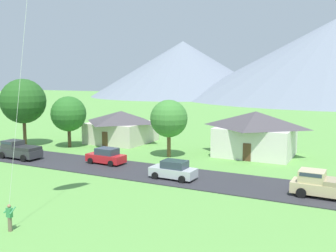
{
  "coord_description": "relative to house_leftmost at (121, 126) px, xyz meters",
  "views": [
    {
      "loc": [
        12.8,
        -2.21,
        9.25
      ],
      "look_at": [
        1.43,
        20.08,
        6.02
      ],
      "focal_mm": 40.66,
      "sensor_mm": 36.0,
      "label": 1
    }
  ],
  "objects": [
    {
      "name": "parked_car_silver_mid_west",
      "position": [
        15.44,
        -14.54,
        -1.45
      ],
      "size": [
        4.24,
        2.15,
        1.68
      ],
      "color": "#B7BCC1",
      "rests_on": "road_strip"
    },
    {
      "name": "house_leftmost",
      "position": [
        0.0,
        0.0,
        0.0
      ],
      "size": [
        8.47,
        8.5,
        4.47
      ],
      "color": "beige",
      "rests_on": "ground"
    },
    {
      "name": "pickup_truck_sand_west_side",
      "position": [
        28.15,
        -14.08,
        -1.26
      ],
      "size": [
        5.24,
        2.42,
        1.99
      ],
      "color": "#C6B284",
      "rests_on": "road_strip"
    },
    {
      "name": "mountain_central_ridge",
      "position": [
        -48.22,
        125.08,
        10.9
      ],
      "size": [
        88.9,
        88.9,
        26.42
      ],
      "primitive_type": "cone",
      "color": "slate",
      "rests_on": "ground"
    },
    {
      "name": "parked_car_red_west_end",
      "position": [
        6.37,
        -12.36,
        -1.45
      ],
      "size": [
        4.27,
        2.22,
        1.68
      ],
      "color": "red",
      "rests_on": "road_strip"
    },
    {
      "name": "tree_near_left",
      "position": [
        10.58,
        -5.89,
        2.16
      ],
      "size": [
        4.35,
        4.35,
        6.67
      ],
      "color": "brown",
      "rests_on": "ground"
    },
    {
      "name": "pickup_truck_charcoal_east_side",
      "position": [
        -4.04,
        -14.69,
        -1.26
      ],
      "size": [
        5.24,
        2.4,
        1.99
      ],
      "color": "#333338",
      "rests_on": "road_strip"
    },
    {
      "name": "tree_center",
      "position": [
        -9.94,
        -8.41,
        3.72
      ],
      "size": [
        5.95,
        5.95,
        9.03
      ],
      "color": "brown",
      "rests_on": "ground"
    },
    {
      "name": "house_left_center",
      "position": [
        19.31,
        -0.51,
        0.4
      ],
      "size": [
        9.24,
        7.69,
        5.25
      ],
      "color": "silver",
      "rests_on": "ground"
    },
    {
      "name": "road_strip",
      "position": [
        17.48,
        -13.42,
        -2.27
      ],
      "size": [
        160.0,
        6.63,
        0.08
      ],
      "primitive_type": "cube",
      "color": "#2D2D33",
      "rests_on": "ground"
    },
    {
      "name": "tree_left_of_center",
      "position": [
        -3.97,
        -6.38,
        2.11
      ],
      "size": [
        4.62,
        4.62,
        6.75
      ],
      "color": "#4C3823",
      "rests_on": "ground"
    }
  ]
}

